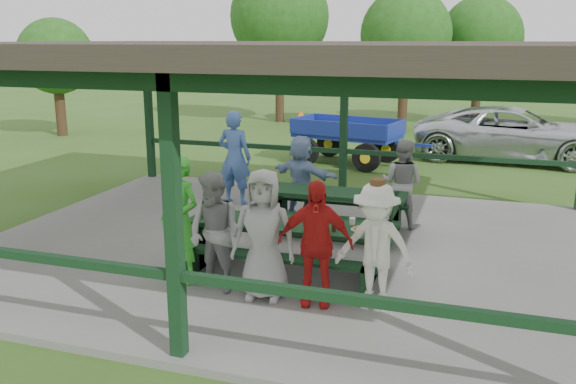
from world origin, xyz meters
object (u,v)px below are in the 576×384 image
(picnic_table_far, at_px, (332,207))
(pickup_truck, at_px, (514,134))
(contestant_grey_left, at_px, (215,233))
(spectator_lblue, at_px, (301,177))
(picnic_table_near, at_px, (286,241))
(contestant_green, at_px, (180,220))
(contestant_red, at_px, (315,243))
(spectator_blue, at_px, (235,158))
(contestant_grey_mid, at_px, (264,235))
(spectator_grey, at_px, (402,183))
(contestant_white_fedora, at_px, (375,247))
(farm_trailer, at_px, (347,140))

(picnic_table_far, distance_m, pickup_truck, 9.03)
(contestant_grey_left, height_order, spectator_lblue, contestant_grey_left)
(picnic_table_near, xyz_separation_m, contestant_green, (-1.28, -0.76, 0.41))
(contestant_red, xyz_separation_m, spectator_blue, (-2.88, 4.20, 0.15))
(contestant_grey_mid, distance_m, spectator_grey, 3.91)
(contestant_white_fedora, height_order, farm_trailer, contestant_white_fedora)
(picnic_table_near, bearing_deg, spectator_blue, 123.66)
(farm_trailer, bearing_deg, pickup_truck, 35.29)
(contestant_red, relative_size, pickup_truck, 0.30)
(contestant_green, distance_m, spectator_grey, 4.36)
(contestant_green, distance_m, contestant_red, 1.97)
(picnic_table_far, height_order, spectator_grey, spectator_grey)
(contestant_grey_mid, relative_size, spectator_lblue, 1.09)
(picnic_table_far, distance_m, farm_trailer, 6.63)
(spectator_lblue, bearing_deg, contestant_green, 100.58)
(contestant_white_fedora, height_order, spectator_grey, contestant_white_fedora)
(spectator_grey, bearing_deg, farm_trailer, -55.00)
(contestant_grey_mid, distance_m, spectator_blue, 4.75)
(contestant_grey_mid, relative_size, spectator_blue, 0.89)
(picnic_table_near, xyz_separation_m, contestant_red, (0.68, -0.90, 0.33))
(picnic_table_near, xyz_separation_m, spectator_blue, (-2.20, 3.31, 0.47))
(contestant_grey_left, height_order, farm_trailer, contestant_grey_left)
(contestant_white_fedora, bearing_deg, spectator_blue, 143.48)
(picnic_table_near, relative_size, spectator_blue, 1.49)
(picnic_table_far, bearing_deg, contestant_grey_left, -106.53)
(spectator_lblue, height_order, farm_trailer, spectator_lblue)
(contestant_white_fedora, distance_m, farm_trailer, 9.65)
(contestant_green, bearing_deg, pickup_truck, 83.79)
(contestant_white_fedora, bearing_deg, picnic_table_far, 126.14)
(spectator_grey, distance_m, pickup_truck, 7.93)
(contestant_red, relative_size, spectator_blue, 0.85)
(picnic_table_far, relative_size, contestant_green, 1.40)
(contestant_white_fedora, bearing_deg, farm_trailer, 116.99)
(spectator_lblue, xyz_separation_m, spectator_blue, (-1.56, 0.51, 0.17))
(spectator_grey, bearing_deg, contestant_grey_left, 75.58)
(picnic_table_near, relative_size, picnic_table_far, 1.14)
(picnic_table_near, height_order, contestant_red, contestant_red)
(picnic_table_far, bearing_deg, picnic_table_near, -94.81)
(contestant_white_fedora, relative_size, spectator_blue, 0.87)
(spectator_blue, bearing_deg, picnic_table_near, 125.01)
(picnic_table_near, distance_m, pickup_truck, 10.97)
(spectator_grey, xyz_separation_m, pickup_truck, (2.11, 7.65, -0.13))
(farm_trailer, bearing_deg, contestant_grey_left, -76.25)
(contestant_red, bearing_deg, contestant_green, 166.46)
(contestant_green, xyz_separation_m, contestant_white_fedora, (2.70, -0.06, -0.08))
(contestant_green, xyz_separation_m, farm_trailer, (0.23, 9.27, -0.32))
(contestant_grey_left, xyz_separation_m, farm_trailer, (-0.36, 9.42, -0.24))
(picnic_table_far, relative_size, farm_trailer, 0.64)
(contestant_grey_left, distance_m, contestant_white_fedora, 2.12)
(contestant_grey_mid, height_order, pickup_truck, contestant_grey_mid)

